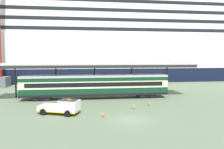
# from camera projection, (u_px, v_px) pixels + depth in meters

# --- Properties ---
(ground_plane) EXTENTS (400.00, 400.00, 0.00)m
(ground_plane) POSITION_uv_depth(u_px,v_px,m) (131.00, 120.00, 25.53)
(ground_plane) COLOR #607459
(cruise_ship) EXTENTS (131.25, 23.85, 36.93)m
(cruise_ship) POSITION_uv_depth(u_px,v_px,m) (150.00, 39.00, 72.38)
(cruise_ship) COLOR black
(cruise_ship) RESTS_ON ground
(platform_canopy) EXTENTS (34.94, 5.26, 6.14)m
(platform_canopy) POSITION_uv_depth(u_px,v_px,m) (95.00, 65.00, 38.15)
(platform_canopy) COLOR #B9B9B9
(platform_canopy) RESTS_ON ground
(train_carriage) EXTENTS (25.03, 2.81, 4.11)m
(train_carriage) POSITION_uv_depth(u_px,v_px,m) (96.00, 85.00, 38.01)
(train_carriage) COLOR black
(train_carriage) RESTS_ON ground
(service_truck) EXTENTS (5.58, 3.78, 2.02)m
(service_truck) POSITION_uv_depth(u_px,v_px,m) (63.00, 106.00, 27.84)
(service_truck) COLOR white
(service_truck) RESTS_ON ground
(traffic_cone_near) EXTENTS (0.36, 0.36, 0.68)m
(traffic_cone_near) POSITION_uv_depth(u_px,v_px,m) (134.00, 106.00, 30.81)
(traffic_cone_near) COLOR black
(traffic_cone_near) RESTS_ON ground
(traffic_cone_mid) EXTENTS (0.36, 0.36, 0.65)m
(traffic_cone_mid) POSITION_uv_depth(u_px,v_px,m) (103.00, 114.00, 26.68)
(traffic_cone_mid) COLOR black
(traffic_cone_mid) RESTS_ON ground
(traffic_cone_far) EXTENTS (0.36, 0.36, 0.74)m
(traffic_cone_far) POSITION_uv_depth(u_px,v_px,m) (149.00, 103.00, 32.90)
(traffic_cone_far) COLOR black
(traffic_cone_far) RESTS_ON ground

